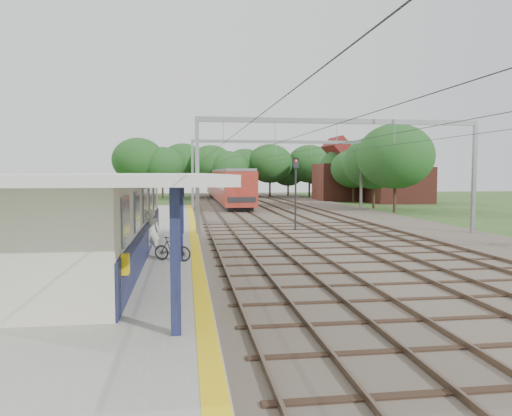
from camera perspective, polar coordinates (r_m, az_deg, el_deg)
ground at (r=15.28m, az=14.27°, el=-10.59°), size 160.00×160.00×0.00m
ballast_bed at (r=44.88m, az=4.43°, el=-0.76°), size 18.00×90.00×0.10m
platform at (r=27.96m, az=-11.75°, el=-3.52°), size 5.00×52.00×0.35m
yellow_stripe at (r=27.88m, az=-7.13°, el=-3.12°), size 0.45×52.00×0.01m
station_building at (r=20.98m, az=-16.82°, el=-0.99°), size 3.41×18.00×3.40m
canopy at (r=19.77m, az=-14.17°, el=3.41°), size 6.40×20.00×3.44m
rail_tracks at (r=44.39m, az=1.28°, el=-0.64°), size 11.80×88.00×0.15m
catenary_system at (r=40.01m, az=5.08°, el=6.48°), size 17.22×88.00×7.00m
tree_band at (r=71.42m, az=-0.39°, el=4.96°), size 31.72×30.88×8.82m
house_near at (r=65.35m, az=16.07°, el=3.19°), size 7.00×6.12×7.89m
house_far at (r=69.14m, az=10.24°, el=3.53°), size 8.00×6.12×8.66m
person at (r=21.87m, az=-11.88°, el=-2.63°), size 0.72×0.50×1.92m
bicycle at (r=19.98m, az=-9.52°, el=-4.64°), size 1.61×1.09×0.95m
train at (r=65.73m, az=-3.53°, el=2.73°), size 3.14×39.03×4.10m
signal_post at (r=32.21m, az=4.55°, el=2.73°), size 0.37×0.32×4.73m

